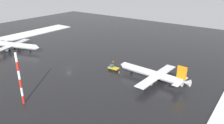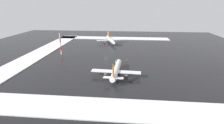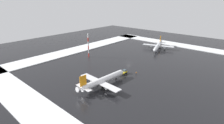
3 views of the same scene
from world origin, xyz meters
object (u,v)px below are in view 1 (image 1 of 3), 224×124
pushback_tug (113,68)px  antenna_mast (20,79)px  airplane_distant_tail (153,74)px  ground_crew_mid_apron (119,73)px  airplane_far_rear (14,45)px  ground_crew_beside_wing (113,62)px

pushback_tug → antenna_mast: 39.39m
airplane_distant_tail → ground_crew_mid_apron: size_ratio=17.76×
pushback_tug → antenna_mast: antenna_mast is taller
airplane_distant_tail → antenna_mast: bearing=59.8°
airplane_distant_tail → airplane_far_rear: (-77.10, -10.77, 0.07)m
ground_crew_mid_apron → ground_crew_beside_wing: bearing=-35.5°
airplane_distant_tail → pushback_tug: airplane_distant_tail is taller
antenna_mast → ground_crew_beside_wing: bearing=85.6°
pushback_tug → ground_crew_beside_wing: (-4.00, 5.61, -0.31)m
airplane_far_rear → antenna_mast: (51.60, -28.05, 5.51)m
airplane_distant_tail → ground_crew_mid_apron: airplane_distant_tail is taller
airplane_distant_tail → ground_crew_mid_apron: bearing=16.9°
pushback_tug → airplane_distant_tail: bearing=178.3°
airplane_distant_tail → antenna_mast: (-25.50, -38.82, 5.58)m
pushback_tug → ground_crew_mid_apron: size_ratio=2.78×
antenna_mast → airplane_distant_tail: bearing=56.7°
airplane_far_rear → pushback_tug: (58.97, 9.95, -1.77)m
ground_crew_mid_apron → antenna_mast: antenna_mast is taller
airplane_far_rear → pushback_tug: 59.83m
airplane_far_rear → ground_crew_beside_wing: 57.16m
ground_crew_mid_apron → ground_crew_beside_wing: (-8.83, 8.07, 0.00)m
ground_crew_mid_apron → ground_crew_beside_wing: size_ratio=1.00×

